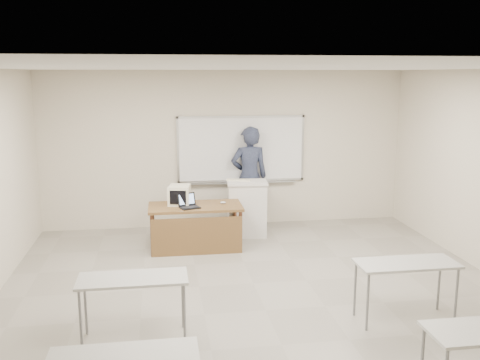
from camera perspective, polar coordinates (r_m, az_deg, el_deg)
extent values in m
cube|color=gray|center=(6.94, 2.77, -13.75)|extent=(7.00, 8.00, 0.01)
cube|color=white|center=(10.35, 0.14, 3.33)|extent=(2.40, 0.03, 1.20)
cube|color=#B7BABC|center=(10.28, 0.15, 6.75)|extent=(2.48, 0.04, 0.04)
cube|color=#B7BABC|center=(10.45, 0.14, -0.04)|extent=(2.48, 0.04, 0.04)
cube|color=#B7BABC|center=(10.23, -6.63, 3.16)|extent=(0.04, 0.04, 1.28)
cube|color=#B7BABC|center=(10.60, 6.69, 3.44)|extent=(0.04, 0.04, 1.28)
cube|color=#B7BABC|center=(10.41, 0.18, -0.30)|extent=(2.16, 0.07, 0.02)
cube|color=#ACACA6|center=(6.09, -11.37, -10.28)|extent=(1.20, 0.50, 0.03)
cylinder|color=slate|center=(6.10, -16.65, -14.22)|extent=(0.03, 0.03, 0.70)
cylinder|color=slate|center=(6.04, -5.95, -14.05)|extent=(0.03, 0.03, 0.70)
cylinder|color=slate|center=(6.46, -16.16, -12.71)|extent=(0.03, 0.03, 0.70)
cylinder|color=slate|center=(6.40, -6.13, -12.53)|extent=(0.03, 0.03, 0.70)
cube|color=#ACACA6|center=(6.72, 17.36, -8.49)|extent=(1.20, 0.50, 0.03)
cylinder|color=slate|center=(6.47, 13.46, -12.55)|extent=(0.03, 0.03, 0.70)
cylinder|color=slate|center=(6.94, 22.08, -11.41)|extent=(0.03, 0.03, 0.70)
cylinder|color=slate|center=(6.81, 12.18, -11.25)|extent=(0.03, 0.03, 0.70)
cylinder|color=slate|center=(7.26, 20.47, -10.29)|extent=(0.03, 0.03, 0.70)
cube|color=#ACACA6|center=(4.55, -12.36, -18.12)|extent=(1.20, 0.50, 0.03)
cube|color=brown|center=(9.05, -4.80, -2.85)|extent=(1.57, 0.78, 0.04)
cube|color=brown|center=(8.80, -4.58, -6.04)|extent=(1.49, 0.03, 0.63)
cylinder|color=#4A2A18|center=(8.81, -9.33, -5.88)|extent=(0.06, 0.06, 0.71)
cylinder|color=#4A2A18|center=(8.91, 0.06, -5.54)|extent=(0.06, 0.06, 0.71)
cylinder|color=#4A2A18|center=(9.45, -9.30, -4.70)|extent=(0.06, 0.06, 0.71)
cylinder|color=#4A2A18|center=(9.54, -0.54, -4.40)|extent=(0.06, 0.06, 0.71)
cube|color=white|center=(9.80, 0.76, -3.16)|extent=(0.68, 0.49, 0.97)
cube|color=white|center=(9.68, 0.76, -0.26)|extent=(0.72, 0.53, 0.04)
cube|color=beige|center=(9.14, -6.44, -1.55)|extent=(0.34, 0.36, 0.32)
cube|color=beige|center=(8.95, -6.39, -1.83)|extent=(0.36, 0.04, 0.34)
cube|color=black|center=(8.93, -6.39, -1.87)|extent=(0.27, 0.01, 0.23)
cube|color=black|center=(8.86, -5.37, -2.95)|extent=(0.31, 0.22, 0.02)
cube|color=black|center=(8.85, -5.36, -2.89)|extent=(0.25, 0.13, 0.01)
cube|color=black|center=(8.97, -5.43, -2.03)|extent=(0.31, 0.07, 0.21)
cube|color=#93B5E7|center=(8.96, -5.43, -2.03)|extent=(0.26, 0.05, 0.16)
ellipsoid|color=#B2B5BA|center=(9.13, -1.83, -2.42)|extent=(0.11, 0.09, 0.04)
cube|color=beige|center=(9.73, -0.18, -0.01)|extent=(0.46, 0.27, 0.02)
imported|color=black|center=(10.31, 0.99, 0.35)|extent=(0.73, 0.49, 1.95)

